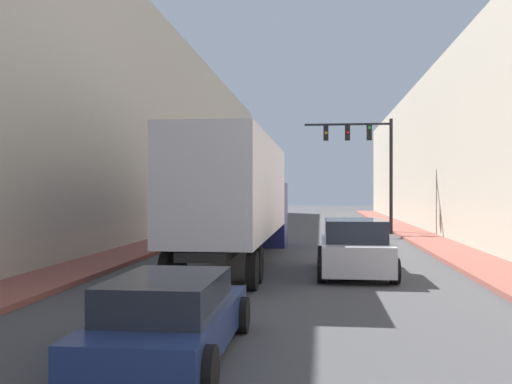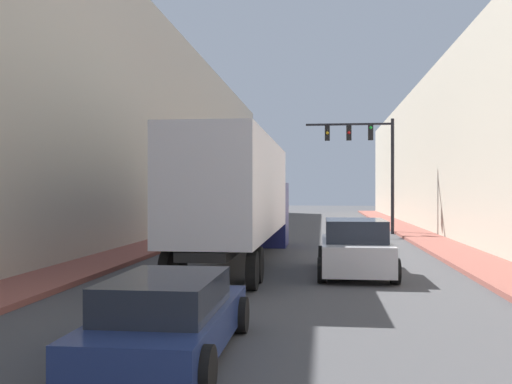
{
  "view_description": "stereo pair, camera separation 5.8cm",
  "coord_description": "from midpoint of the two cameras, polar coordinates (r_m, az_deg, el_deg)",
  "views": [
    {
      "loc": [
        1.08,
        -0.18,
        2.54
      ],
      "look_at": [
        -0.53,
        14.04,
        2.51
      ],
      "focal_mm": 40.0,
      "sensor_mm": 36.0,
      "label": 1
    },
    {
      "loc": [
        1.14,
        -0.17,
        2.54
      ],
      "look_at": [
        -0.53,
        14.04,
        2.51
      ],
      "focal_mm": 40.0,
      "sensor_mm": 36.0,
      "label": 2
    }
  ],
  "objects": [
    {
      "name": "building_right",
      "position": [
        31.68,
        23.71,
        4.33
      ],
      "size": [
        6.0,
        80.0,
        9.76
      ],
      "color": "#BCB29E",
      "rests_on": "ground"
    },
    {
      "name": "building_left",
      "position": [
        32.52,
        -14.55,
        6.34
      ],
      "size": [
        6.0,
        80.0,
        12.16
      ],
      "color": "#BCB29E",
      "rests_on": "ground"
    },
    {
      "name": "semi_truck",
      "position": [
        20.4,
        -1.62,
        -0.27
      ],
      "size": [
        2.53,
        14.22,
        4.24
      ],
      "color": "silver",
      "rests_on": "ground"
    },
    {
      "name": "sidewalk_left",
      "position": [
        31.2,
        -7.57,
        -4.43
      ],
      "size": [
        2.09,
        80.0,
        0.15
      ],
      "color": "brown",
      "rests_on": "ground"
    },
    {
      "name": "sidewalk_right",
      "position": [
        30.74,
        16.46,
        -4.51
      ],
      "size": [
        2.09,
        80.0,
        0.15
      ],
      "color": "brown",
      "rests_on": "ground"
    },
    {
      "name": "sedan_car",
      "position": [
        9.0,
        -8.77,
        -12.31
      ],
      "size": [
        1.99,
        4.48,
        1.26
      ],
      "color": "navy",
      "rests_on": "ground"
    },
    {
      "name": "traffic_signal_gantry",
      "position": [
        34.54,
        11.16,
        3.86
      ],
      "size": [
        5.21,
        0.35,
        6.82
      ],
      "color": "black",
      "rests_on": "ground"
    },
    {
      "name": "suv_car",
      "position": [
        17.65,
        9.72,
        -5.57
      ],
      "size": [
        2.23,
        4.7,
        1.68
      ],
      "color": "#B7B7BC",
      "rests_on": "ground"
    }
  ]
}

